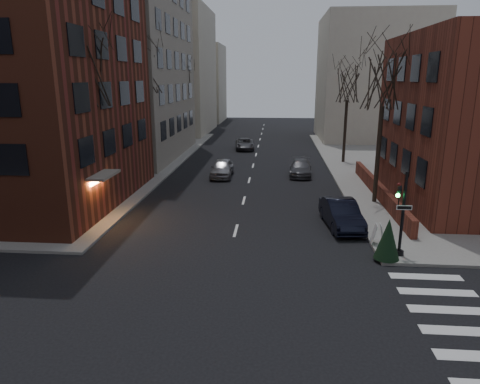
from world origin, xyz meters
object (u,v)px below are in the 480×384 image
streetlamp_near (142,131)px  car_lane_far (245,144)px  tree_left_a (84,73)px  tree_right_a (384,80)px  streetlamp_far (192,111)px  parked_sedan (341,214)px  traffic_signal (401,219)px  tree_right_b (348,84)px  sandwich_board (378,234)px  car_lane_silver (222,168)px  tree_left_b (146,69)px  car_lane_gray (301,168)px  tree_left_c (182,79)px  evergreen_shrub (388,239)px

streetlamp_near → car_lane_far: bearing=69.0°
tree_left_a → tree_right_a: 18.05m
streetlamp_far → parked_sedan: bearing=-64.0°
traffic_signal → tree_right_b: tree_right_b is taller
tree_right_b → sandwich_board: 22.81m
streetlamp_near → parked_sedan: size_ratio=1.34×
tree_left_a → car_lane_silver: 15.00m
streetlamp_near → tree_left_b: bearing=98.5°
streetlamp_far → tree_left_b: bearing=-92.1°
tree_right_a → tree_right_b: bearing=90.0°
tree_right_b → parked_sedan: bearing=-98.8°
tree_left_a → car_lane_gray: size_ratio=2.27×
car_lane_far → sandwich_board: bearing=-78.8°
tree_left_c → car_lane_far: tree_left_c is taller
car_lane_far → tree_right_a: bearing=-70.0°
tree_right_a → streetlamp_near: (-17.00, 4.00, -3.79)m
car_lane_far → evergreen_shrub: 32.22m
tree_right_a → streetlamp_far: bearing=125.3°
car_lane_gray → car_lane_far: 14.53m
car_lane_silver → evergreen_shrub: evergreen_shrub is taller
tree_right_b → parked_sedan: size_ratio=1.96×
tree_right_b → car_lane_far: bearing=144.0°
tree_right_a → evergreen_shrub: (-1.50, -9.50, -6.92)m
tree_left_c → streetlamp_far: (0.60, 2.00, -3.79)m
traffic_signal → tree_left_a: tree_left_a is taller
traffic_signal → streetlamp_near: 20.86m
car_lane_far → evergreen_shrub: (8.80, -30.99, 0.47)m
tree_left_a → parked_sedan: tree_left_a is taller
tree_left_b → parked_sedan: size_ratio=2.31×
tree_right_a → car_lane_silver: tree_right_a is taller
streetlamp_far → parked_sedan: (14.09, -28.90, -3.47)m
tree_left_b → car_lane_gray: size_ratio=2.39×
tree_left_c → parked_sedan: tree_left_c is taller
tree_right_a → car_lane_gray: 11.89m
car_lane_silver → car_lane_far: size_ratio=0.95×
parked_sedan → car_lane_gray: bearing=90.2°
sandwich_board → evergreen_shrub: 1.88m
tree_right_b → sandwich_board: tree_right_b is taller
tree_left_a → tree_right_b: 25.19m
tree_right_a → streetlamp_near: tree_right_a is taller
streetlamp_far → car_lane_gray: (12.51, -15.83, -3.58)m
tree_left_a → evergreen_shrub: (16.10, -5.50, -7.36)m
streetlamp_far → car_lane_gray: bearing=-51.7°
evergreen_shrub → streetlamp_near: bearing=138.9°
streetlamp_far → car_lane_far: streetlamp_far is taller
streetlamp_near → tree_left_a: bearing=-94.3°
tree_left_c → sandwich_board: tree_left_c is taller
traffic_signal → sandwich_board: bearing=115.6°
tree_left_c → parked_sedan: (14.69, -26.90, -7.26)m
tree_right_a → parked_sedan: size_ratio=2.08×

